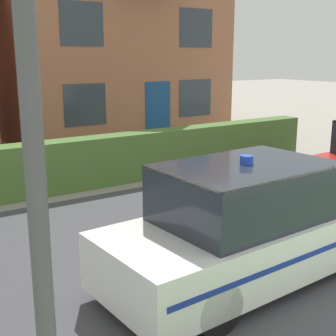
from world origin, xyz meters
TOP-DOWN VIEW (x-y plane):
  - road_strip at (0.00, 4.15)m, footprint 28.00×6.47m
  - garden_hedge at (-0.39, 8.12)m, footprint 13.35×0.59m
  - police_car at (-0.47, 2.69)m, footprint 4.55×1.86m
  - house_right at (3.38, 15.05)m, footprint 8.16×6.56m
  - street_lamp at (-4.06, 0.50)m, footprint 0.24×0.24m

SIDE VIEW (x-z plane):
  - road_strip at x=0.00m, z-range 0.00..0.01m
  - garden_hedge at x=-0.39m, z-range 0.00..1.15m
  - police_car at x=-0.47m, z-range -0.10..1.63m
  - street_lamp at x=-4.06m, z-range 0.45..5.37m
  - house_right at x=3.38m, z-range 0.08..7.52m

